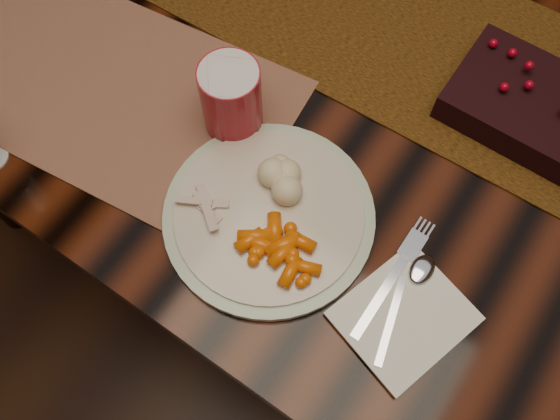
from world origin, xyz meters
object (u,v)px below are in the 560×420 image
Objects in this scene: turkey_shreds at (206,202)px; dinner_plate at (269,215)px; mashed_potatoes at (281,175)px; dining_table at (363,193)px; placemat_main at (142,104)px; napkin at (404,316)px; red_cup at (231,99)px; centerpiece at (560,117)px; baby_carrots at (275,255)px.

dinner_plate is at bearing 25.46° from turkey_shreds.
dinner_plate is 4.04× the size of mashed_potatoes.
turkey_shreds reaches higher than dinner_plate.
placemat_main is (-0.31, -0.25, 0.38)m from dining_table.
napkin is 0.39m from red_cup.
dinner_plate reaches higher than napkin.
centerpiece is at bearing 47.66° from mashed_potatoes.
centerpiece is at bearing 61.23° from baby_carrots.
turkey_shreds reaches higher than dining_table.
red_cup reaches higher than napkin.
red_cup is at bearing -147.03° from centerpiece.
red_cup is at bearing 178.97° from napkin.
dining_table is at bearing 78.36° from mashed_potatoes.
napkin reaches higher than placemat_main.
dinner_plate is 4.21× the size of turkey_shreds.
baby_carrots reaches higher than placemat_main.
turkey_shreds is at bearing -109.33° from dining_table.
red_cup is at bearing -131.72° from dining_table.
centerpiece reaches higher than baby_carrots.
baby_carrots reaches higher than dinner_plate.
turkey_shreds is 0.44× the size of napkin.
turkey_shreds is 0.31m from napkin.
mashed_potatoes is 0.11m from turkey_shreds.
centerpiece is 2.71× the size of red_cup.
dining_table is at bearing 48.28° from red_cup.
mashed_potatoes reaches higher than turkey_shreds.
red_cup is at bearing 157.66° from mashed_potatoes.
baby_carrots is 0.66× the size of napkin.
baby_carrots is at bearing -4.69° from turkey_shreds.
baby_carrots reaches higher than dining_table.
mashed_potatoes reaches higher than dining_table.
dining_table is at bearing 138.96° from napkin.
turkey_shreds is at bearing -154.54° from dinner_plate.
napkin is 1.33× the size of red_cup.
napkin is at bearing -15.68° from mashed_potatoes.
dinner_plate is at bearing -36.87° from red_cup.
dinner_plate is 0.06m from mashed_potatoes.
napkin is (0.31, 0.02, -0.02)m from turkey_shreds.
red_cup reaches higher than dining_table.
dinner_plate is 0.18m from red_cup.
baby_carrots is at bearing -59.68° from mashed_potatoes.
baby_carrots is 0.12m from mashed_potatoes.
baby_carrots is (-0.23, -0.41, -0.01)m from centerpiece.
mashed_potatoes is at bearing -5.51° from placemat_main.
red_cup reaches higher than mashed_potatoes.
dinner_plate is 0.09m from turkey_shreds.
centerpiece is at bearing 48.88° from turkey_shreds.
turkey_shreds is at bearing -131.12° from centerpiece.
napkin is at bearing -17.95° from red_cup.
mashed_potatoes is at bearing 105.27° from dinner_plate.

